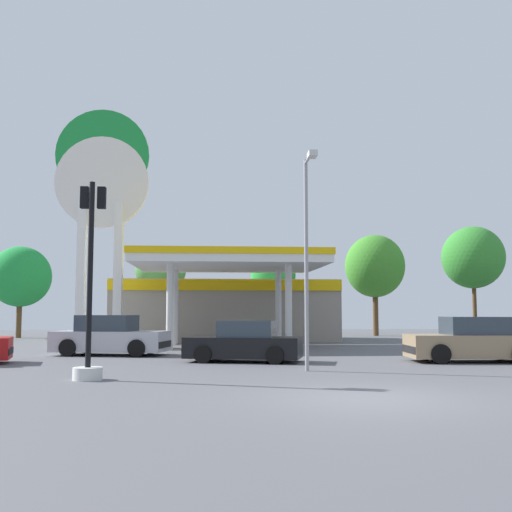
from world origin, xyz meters
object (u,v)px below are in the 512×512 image
Objects in this scene: traffic_signal_0 at (90,309)px; car_0 at (244,343)px; car_2 at (472,341)px; corner_streetlamp at (307,240)px; tree_3 at (375,266)px; tree_1 at (161,272)px; tree_4 at (473,258)px; station_pole_sign at (102,195)px; tree_2 at (273,276)px; tree_0 at (20,277)px; car_5 at (110,337)px.

car_0 is at bearing 50.14° from traffic_signal_0.
corner_streetlamp is (-6.18, -2.92, 3.13)m from car_2.
tree_1 is at bearing -177.39° from tree_3.
tree_1 is 22.43m from tree_4.
tree_2 is (9.56, 9.77, -3.43)m from station_pole_sign.
tree_3 is (10.54, 21.17, 4.28)m from car_0.
tree_1 is (9.06, 0.82, 0.43)m from tree_0.
traffic_signal_0 is (-4.27, -5.12, 1.15)m from car_0.
tree_4 is at bearing 9.57° from tree_2.
car_2 is 20.21m from tree_2.
tree_2 is at bearing -170.43° from tree_4.
traffic_signal_0 is 0.93× the size of tree_2.
car_2 is 24.73m from tree_1.
car_0 is 0.72× the size of tree_1.
traffic_signal_0 is at bearing -129.86° from car_0.
station_pole_sign is 2.51× the size of car_5.
tree_1 is at bearing 5.19° from tree_0.
station_pole_sign is at bearing 99.26° from traffic_signal_0.
car_2 is at bearing 25.27° from corner_streetlamp.
tree_4 is 1.25× the size of corner_streetlamp.
station_pole_sign reaches higher than car_0.
tree_2 is (7.26, 23.85, 2.27)m from traffic_signal_0.
car_5 is 0.85× the size of tree_2.
station_pole_sign is at bearing -153.31° from tree_4.
car_0 is 0.83× the size of traffic_signal_0.
tree_3 is at bearing 63.54° from car_0.
traffic_signal_0 is (0.85, -8.65, 1.07)m from car_5.
tree_0 is at bearing -177.13° from tree_4.
tree_2 is at bearing -3.18° from tree_0.
tree_2 is 15.13m from tree_4.
tree_4 is 29.62m from corner_streetlamp.
corner_streetlamp reaches higher than traffic_signal_0.
tree_0 is 9.11m from tree_1.
car_2 is 0.74× the size of tree_0.
corner_streetlamp is at bearing -123.17° from tree_4.
station_pole_sign is 21.17m from tree_3.
tree_0 is 0.83× the size of tree_3.
tree_1 is (2.01, 11.51, -3.06)m from station_pole_sign.
tree_1 is (-4.56, 20.48, 3.78)m from car_0.
car_2 is at bearing -97.07° from tree_3.
tree_0 is 0.95× the size of corner_streetlamp.
car_0 is at bearing -99.07° from tree_2.
corner_streetlamp reaches higher than car_0.
tree_3 is (24.16, 1.51, 0.94)m from tree_0.
car_5 is at bearing -62.21° from tree_0.
tree_3 is at bearing 17.88° from tree_2.
car_2 is (7.84, -0.59, 0.06)m from car_0.
car_5 is 10.26m from corner_streetlamp.
tree_2 is at bearing 104.08° from car_2.
station_pole_sign is at bearing 104.91° from car_5.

